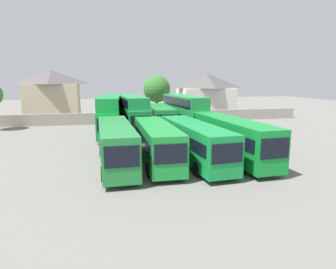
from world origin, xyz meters
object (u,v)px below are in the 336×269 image
(bus_6, at_px, (132,113))
(bus_2, at_px, (157,141))
(house_terrace_centre, at_px, (206,94))
(bus_5, at_px, (110,113))
(bus_7, at_px, (161,118))
(bus_1, at_px, (116,142))
(bus_3, at_px, (194,140))
(bus_4, at_px, (233,137))
(bus_8, at_px, (184,112))
(tree_left_of_lot, at_px, (157,89))
(house_terrace_left, at_px, (52,95))

(bus_6, bearing_deg, bus_2, -1.66)
(bus_2, distance_m, house_terrace_centre, 35.40)
(bus_5, distance_m, bus_7, 6.51)
(bus_5, bearing_deg, bus_1, 4.75)
(bus_6, bearing_deg, house_terrace_centre, 133.45)
(bus_1, xyz_separation_m, house_terrace_centre, (18.98, 31.65, 2.22))
(bus_6, height_order, house_terrace_centre, house_terrace_centre)
(bus_3, distance_m, bus_7, 14.30)
(bus_1, bearing_deg, bus_5, 178.95)
(bus_2, xyz_separation_m, bus_7, (3.16, 13.99, 0.11))
(bus_4, relative_size, house_terrace_centre, 1.14)
(bus_8, bearing_deg, house_terrace_centre, 147.52)
(house_terrace_centre, bearing_deg, bus_8, -117.88)
(bus_8, bearing_deg, bus_2, -28.84)
(bus_5, height_order, bus_8, bus_5)
(bus_1, distance_m, house_terrace_centre, 36.97)
(bus_4, xyz_separation_m, bus_5, (-10.03, 14.40, 0.73))
(bus_7, xyz_separation_m, tree_left_of_lot, (1.81, 12.51, 3.30))
(bus_3, bearing_deg, bus_6, -169.74)
(bus_1, height_order, bus_3, bus_1)
(bus_1, distance_m, bus_4, 10.07)
(house_terrace_left, bearing_deg, house_terrace_centre, -0.07)
(house_terrace_left, bearing_deg, bus_3, -63.85)
(bus_7, height_order, house_terrace_centre, house_terrace_centre)
(bus_8, relative_size, house_terrace_centre, 1.14)
(bus_3, bearing_deg, bus_5, -159.84)
(house_terrace_left, bearing_deg, bus_1, -73.78)
(bus_5, relative_size, house_terrace_left, 1.29)
(bus_2, bearing_deg, bus_7, 168.05)
(bus_3, xyz_separation_m, bus_4, (3.56, 0.10, 0.12))
(bus_6, distance_m, tree_left_of_lot, 13.64)
(bus_3, xyz_separation_m, tree_left_of_lot, (1.81, 26.80, 3.40))
(bus_3, bearing_deg, house_terrace_centre, 154.83)
(bus_2, distance_m, bus_3, 3.18)
(bus_6, bearing_deg, bus_7, 81.96)
(bus_1, height_order, bus_5, bus_5)
(bus_1, relative_size, bus_5, 0.98)
(bus_8, bearing_deg, bus_1, -39.02)
(bus_2, relative_size, bus_6, 1.00)
(bus_4, bearing_deg, bus_8, 178.04)
(bus_7, relative_size, house_terrace_centre, 0.97)
(bus_6, height_order, tree_left_of_lot, tree_left_of_lot)
(bus_5, distance_m, bus_6, 2.79)
(bus_2, height_order, bus_5, bus_5)
(bus_1, xyz_separation_m, bus_4, (10.07, -0.22, 0.07))
(house_terrace_left, distance_m, tree_left_of_lot, 18.31)
(bus_5, xyz_separation_m, house_terrace_centre, (18.94, 17.48, 1.42))
(bus_1, relative_size, house_terrace_centre, 1.11)
(bus_6, relative_size, bus_8, 0.91)
(bus_1, xyz_separation_m, bus_3, (6.50, -0.33, -0.05))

